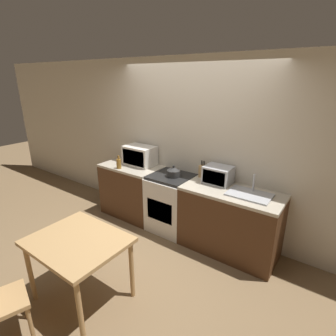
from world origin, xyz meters
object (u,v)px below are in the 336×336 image
object	(u,v)px
stove_range	(171,203)
microwave	(140,156)
kettle	(174,172)
bottle	(119,163)
toaster_oven	(218,175)
dining_table	(78,247)

from	to	relation	value
stove_range	microwave	bearing A→B (deg)	170.85
kettle	microwave	size ratio (longest dim) A/B	0.39
stove_range	microwave	xyz separation A→B (m)	(-0.73, 0.12, 0.61)
bottle	toaster_oven	size ratio (longest dim) A/B	0.58
bottle	dining_table	bearing A→B (deg)	-58.54
kettle	microwave	world-z (taller)	microwave
microwave	toaster_oven	bearing A→B (deg)	0.95
bottle	dining_table	size ratio (longest dim) A/B	0.22
kettle	toaster_oven	distance (m)	0.66
stove_range	toaster_oven	bearing A→B (deg)	11.50
microwave	dining_table	xyz separation A→B (m)	(0.76, -1.83, -0.41)
kettle	toaster_oven	world-z (taller)	toaster_oven
bottle	toaster_oven	bearing A→B (deg)	13.13
stove_range	bottle	size ratio (longest dim) A/B	4.19
stove_range	toaster_oven	distance (m)	0.91
microwave	bottle	world-z (taller)	microwave
stove_range	kettle	world-z (taller)	kettle
microwave	toaster_oven	xyz separation A→B (m)	(1.42, 0.02, -0.04)
microwave	stove_range	bearing A→B (deg)	-9.15
dining_table	kettle	bearing A→B (deg)	89.46
toaster_oven	dining_table	bearing A→B (deg)	-109.56
microwave	toaster_oven	world-z (taller)	microwave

